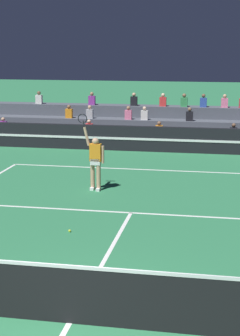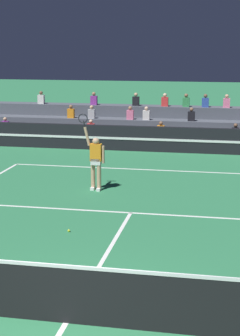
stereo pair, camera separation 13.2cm
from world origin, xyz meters
name	(u,v)px [view 2 (the right image)]	position (x,y,z in m)	size (l,w,h in m)	color
ground_plane	(66,323)	(0.00, 0.00, 0.00)	(120.00, 120.00, 0.00)	#2D7A4C
court_lines	(66,323)	(0.00, 0.00, 0.00)	(11.10, 23.90, 0.01)	white
tennis_net	(65,293)	(0.00, 0.00, 0.54)	(12.00, 0.10, 1.10)	slate
sponsor_banner_wall	(167,139)	(0.00, 15.52, 0.55)	(18.00, 0.26, 1.10)	black
bleacher_stand	(173,128)	(0.01, 18.06, 0.65)	(18.26, 2.85, 2.28)	#4C515B
tennis_player	(96,160)	(-1.54, 8.68, 0.99)	(0.88, 0.35, 2.50)	tan
tennis_ball	(69,231)	(-1.25, 4.54, 0.03)	(0.07, 0.07, 0.07)	#C6DB33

